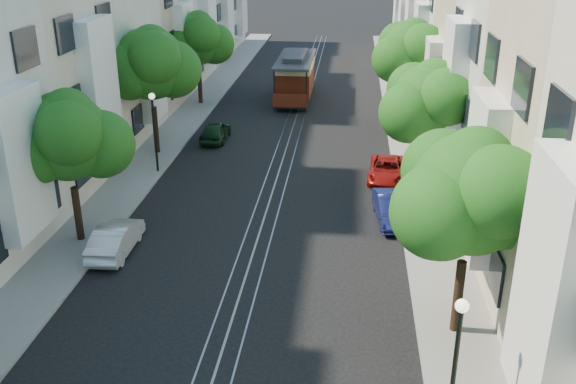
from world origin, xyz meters
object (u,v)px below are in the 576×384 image
(cable_car, at_px, (295,75))
(tree_e_d, at_px, (412,53))
(lamp_west, at_px, (154,121))
(parked_car_w_far, at_px, (215,131))
(tree_w_c, at_px, (151,65))
(parked_car_w_mid, at_px, (116,239))
(tree_w_b, at_px, (69,140))
(lamp_east, at_px, (456,353))
(tree_w_d, at_px, (198,40))
(tree_e_c, at_px, (431,104))
(parked_car_e_mid, at_px, (392,209))
(tree_e_b, at_px, (472,197))
(parked_car_e_far, at_px, (387,170))

(cable_car, bearing_deg, tree_e_d, -42.60)
(lamp_west, bearing_deg, parked_car_w_far, 71.72)
(tree_w_c, relative_size, parked_car_w_mid, 1.94)
(tree_w_b, xyz_separation_m, lamp_east, (13.44, -9.98, -1.55))
(lamp_east, height_order, cable_car, lamp_east)
(tree_w_d, xyz_separation_m, cable_car, (6.64, 2.23, -2.75))
(tree_e_c, distance_m, lamp_east, 16.10)
(parked_car_e_mid, xyz_separation_m, parked_car_w_mid, (-11.00, -4.02, 0.01))
(tree_w_b, xyz_separation_m, parked_car_w_far, (2.74, 13.78, -3.80))
(tree_w_d, relative_size, parked_car_w_mid, 1.78)
(tree_e_b, relative_size, tree_w_d, 1.03)
(lamp_east, distance_m, parked_car_w_mid, 15.06)
(cable_car, xyz_separation_m, parked_car_e_far, (6.10, -15.97, -1.31))
(tree_w_d, xyz_separation_m, lamp_east, (13.44, -31.98, -1.75))
(tree_w_b, relative_size, tree_w_c, 0.88)
(lamp_east, bearing_deg, tree_e_c, 86.56)
(tree_e_c, xyz_separation_m, tree_e_d, (0.00, 11.00, 0.27))
(tree_e_b, distance_m, parked_car_e_mid, 9.38)
(tree_e_b, bearing_deg, parked_car_e_far, 97.14)
(lamp_west, relative_size, parked_car_e_far, 1.07)
(tree_e_b, bearing_deg, lamp_east, -100.93)
(tree_e_b, bearing_deg, tree_w_c, 131.99)
(tree_e_d, height_order, parked_car_e_far, tree_e_d)
(tree_w_c, bearing_deg, parked_car_w_far, 45.38)
(lamp_west, relative_size, parked_car_w_far, 1.19)
(tree_e_b, xyz_separation_m, tree_w_d, (-14.40, 27.00, -0.13))
(tree_w_d, height_order, parked_car_w_far, tree_w_d)
(lamp_west, bearing_deg, parked_car_w_mid, -84.18)
(tree_w_b, height_order, cable_car, tree_w_b)
(lamp_west, distance_m, parked_car_e_mid, 13.02)
(tree_w_b, xyz_separation_m, tree_w_d, (0.00, 22.00, 0.20))
(parked_car_e_mid, distance_m, parked_car_w_mid, 11.72)
(parked_car_e_far, relative_size, parked_car_w_far, 1.11)
(tree_e_b, xyz_separation_m, parked_car_e_far, (-1.66, 13.26, -4.19))
(tree_e_d, distance_m, parked_car_e_mid, 14.49)
(tree_w_b, height_order, parked_car_w_far, tree_w_b)
(tree_e_c, bearing_deg, cable_car, 113.06)
(tree_w_b, xyz_separation_m, parked_car_w_mid, (1.74, -0.77, -3.79))
(tree_e_d, distance_m, parked_car_e_far, 9.90)
(parked_car_w_far, bearing_deg, tree_w_c, 46.37)
(lamp_west, relative_size, parked_car_e_mid, 1.15)
(lamp_east, relative_size, parked_car_e_mid, 1.15)
(tree_w_b, relative_size, parked_car_w_mid, 1.71)
(tree_w_c, bearing_deg, tree_e_b, -48.01)
(tree_e_c, bearing_deg, parked_car_w_far, 146.30)
(tree_e_b, xyz_separation_m, tree_w_c, (-14.40, 16.00, 0.34))
(tree_e_c, bearing_deg, tree_w_b, -157.38)
(tree_e_d, height_order, lamp_east, tree_e_d)
(tree_w_d, relative_size, parked_car_w_far, 1.86)
(cable_car, bearing_deg, parked_car_w_far, -110.09)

